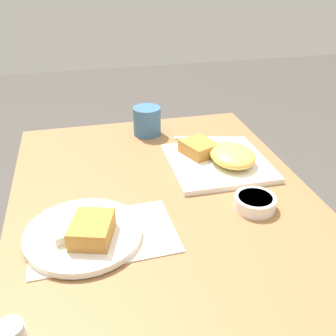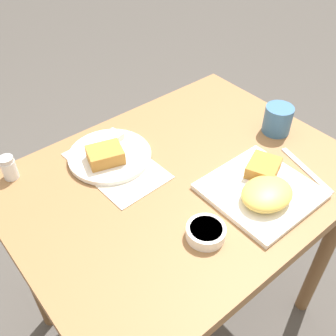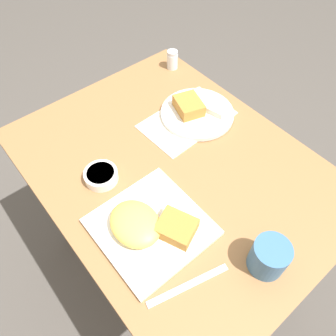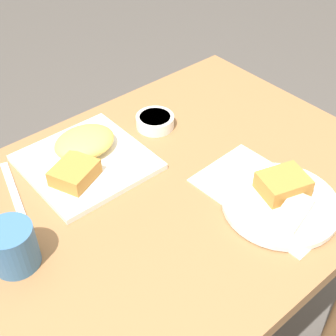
# 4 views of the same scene
# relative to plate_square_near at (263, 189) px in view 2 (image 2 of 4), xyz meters

# --- Properties ---
(ground_plane) EXTENTS (8.00, 8.00, 0.00)m
(ground_plane) POSITION_rel_plate_square_near_xyz_m (-0.12, 0.19, -0.78)
(ground_plane) COLOR #4C4742
(dining_table) EXTENTS (0.95, 0.72, 0.76)m
(dining_table) POSITION_rel_plate_square_near_xyz_m (-0.12, 0.19, -0.13)
(dining_table) COLOR olive
(dining_table) RESTS_ON ground_plane
(menu_card) EXTENTS (0.20, 0.30, 0.00)m
(menu_card) POSITION_rel_plate_square_near_xyz_m (-0.23, 0.34, -0.02)
(menu_card) COLOR beige
(menu_card) RESTS_ON dining_table
(plate_square_near) EXTENTS (0.26, 0.26, 0.06)m
(plate_square_near) POSITION_rel_plate_square_near_xyz_m (0.00, 0.00, 0.00)
(plate_square_near) COLOR white
(plate_square_near) RESTS_ON dining_table
(plate_oval_far) EXTENTS (0.24, 0.24, 0.05)m
(plate_oval_far) POSITION_rel_plate_square_near_xyz_m (-0.23, 0.38, -0.00)
(plate_oval_far) COLOR white
(plate_oval_far) RESTS_ON menu_card
(sauce_ramekin) EXTENTS (0.09, 0.09, 0.03)m
(sauce_ramekin) POSITION_rel_plate_square_near_xyz_m (-0.21, -0.01, -0.01)
(sauce_ramekin) COLOR white
(sauce_ramekin) RESTS_ON dining_table
(salt_shaker) EXTENTS (0.04, 0.04, 0.07)m
(salt_shaker) POSITION_rel_plate_square_near_xyz_m (-0.48, 0.49, 0.01)
(salt_shaker) COLOR white
(salt_shaker) RESTS_ON dining_table
(butter_knife) EXTENTS (0.07, 0.20, 0.00)m
(butter_knife) POSITION_rel_plate_square_near_xyz_m (0.17, -0.02, -0.02)
(butter_knife) COLOR silver
(butter_knife) RESTS_ON dining_table
(coffee_mug) EXTENTS (0.09, 0.09, 0.09)m
(coffee_mug) POSITION_rel_plate_square_near_xyz_m (0.25, 0.16, 0.02)
(coffee_mug) COLOR #386693
(coffee_mug) RESTS_ON dining_table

